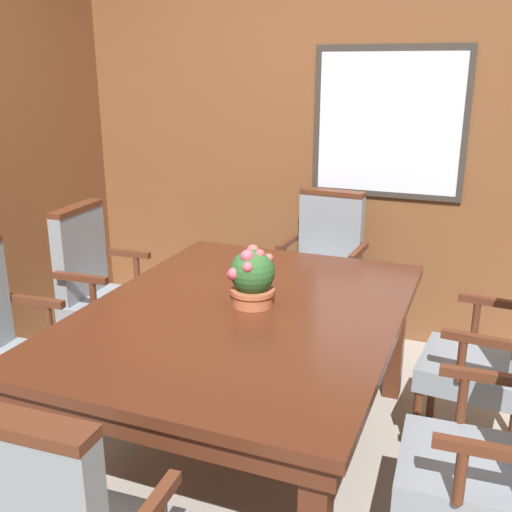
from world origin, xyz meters
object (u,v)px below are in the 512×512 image
object	(u,v)px
chair_right_near	(496,448)
potted_plant	(252,278)
dining_table	(244,327)
chair_left_far	(100,286)
chair_right_far	(494,349)
chair_head_far	(324,266)

from	to	relation	value
chair_right_near	potted_plant	distance (m)	1.18
dining_table	chair_right_near	distance (m)	1.13
dining_table	chair_left_far	world-z (taller)	chair_left_far
chair_right_far	chair_left_far	bearing A→B (deg)	-85.76
chair_head_far	dining_table	bearing A→B (deg)	-87.47
chair_head_far	potted_plant	distance (m)	1.23
chair_right_near	chair_left_far	world-z (taller)	same
chair_right_near	chair_left_far	xyz separation A→B (m)	(-2.13, 0.79, 0.00)
dining_table	potted_plant	xyz separation A→B (m)	(0.02, 0.06, 0.22)
chair_left_far	chair_head_far	bearing A→B (deg)	-55.63
chair_right_far	chair_head_far	distance (m)	1.33
dining_table	chair_head_far	xyz separation A→B (m)	(0.03, 1.25, -0.10)
dining_table	chair_head_far	distance (m)	1.25
chair_right_far	potted_plant	bearing A→B (deg)	-67.25
dining_table	chair_left_far	bearing A→B (deg)	158.80
chair_head_far	potted_plant	size ratio (longest dim) A/B	3.77
chair_right_far	potted_plant	size ratio (longest dim) A/B	3.77
chair_left_far	potted_plant	bearing A→B (deg)	-110.99
chair_right_near	chair_left_far	size ratio (longest dim) A/B	1.00
potted_plant	chair_right_far	bearing A→B (deg)	17.86
chair_right_far	chair_right_near	world-z (taller)	same
chair_head_far	potted_plant	xyz separation A→B (m)	(-0.01, -1.19, 0.32)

